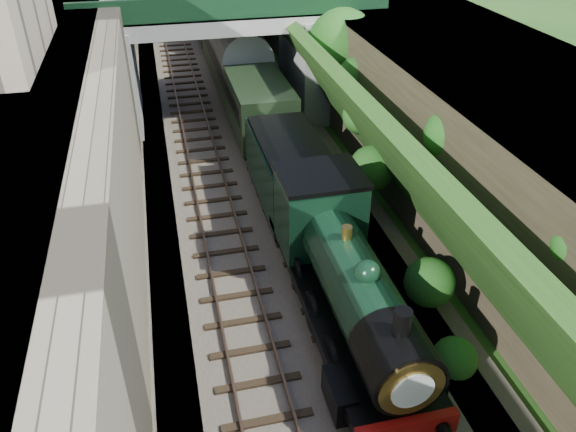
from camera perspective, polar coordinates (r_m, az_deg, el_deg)
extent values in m
cube|color=#473F38|center=(30.58, -5.28, 7.74)|extent=(10.00, 90.00, 0.20)
cube|color=#756B56|center=(29.14, -16.62, 12.47)|extent=(1.00, 90.00, 7.00)
cube|color=#262628|center=(29.56, -23.47, 11.41)|extent=(6.00, 90.00, 7.00)
cube|color=#262628|center=(32.06, 11.98, 14.19)|extent=(8.00, 90.00, 6.25)
cube|color=#1E4714|center=(30.62, 3.99, 13.09)|extent=(4.02, 90.00, 6.36)
sphere|color=#194C14|center=(18.85, 14.15, -6.56)|extent=(1.66, 1.66, 1.66)
sphere|color=#194C14|center=(20.79, 16.18, 8.01)|extent=(1.88, 1.88, 1.88)
sphere|color=#194C14|center=(23.58, 8.53, 4.82)|extent=(1.94, 1.94, 1.94)
sphere|color=#194C14|center=(26.08, 7.42, 10.07)|extent=(1.70, 1.70, 1.70)
sphere|color=#194C14|center=(28.23, 6.93, 14.04)|extent=(1.78, 1.78, 1.78)
sphere|color=#194C14|center=(30.11, 5.10, 14.54)|extent=(1.51, 1.51, 1.51)
sphere|color=#194C14|center=(32.23, 4.34, 16.73)|extent=(1.51, 1.51, 1.51)
sphere|color=#194C14|center=(35.93, 2.64, 18.91)|extent=(2.38, 2.38, 2.38)
sphere|color=#194C14|center=(39.22, 0.21, 18.51)|extent=(2.18, 2.18, 2.18)
sphere|color=#194C14|center=(41.85, -0.64, 19.60)|extent=(2.00, 2.00, 2.00)
sphere|color=#194C14|center=(45.09, -2.53, 19.04)|extent=(1.46, 1.46, 1.46)
sphere|color=#194C14|center=(46.92, -2.96, 19.67)|extent=(1.75, 1.75, 1.75)
sphere|color=#194C14|center=(50.12, -3.41, 21.06)|extent=(1.48, 1.48, 1.48)
cube|color=black|center=(30.35, -9.05, 7.54)|extent=(2.50, 90.00, 0.07)
cube|color=brown|center=(30.28, -10.42, 7.54)|extent=(0.08, 90.00, 0.14)
cube|color=brown|center=(30.36, -7.71, 7.86)|extent=(0.08, 90.00, 0.14)
cube|color=black|center=(30.70, -3.06, 8.21)|extent=(2.50, 90.00, 0.07)
cube|color=brown|center=(30.55, -4.40, 8.23)|extent=(0.08, 90.00, 0.14)
cube|color=brown|center=(30.78, -1.74, 8.51)|extent=(0.08, 90.00, 0.14)
cube|color=gray|center=(32.61, -6.04, 19.71)|extent=(16.00, 6.00, 0.90)
cube|color=#153C20|center=(29.64, -5.30, 20.33)|extent=(16.00, 0.30, 1.20)
cube|color=gray|center=(33.13, -16.36, 13.69)|extent=(1.40, 6.40, 5.70)
cube|color=gray|center=(34.27, 2.32, 15.55)|extent=(2.40, 6.40, 5.70)
cylinder|color=black|center=(31.15, 5.32, 12.40)|extent=(0.30, 0.30, 4.40)
sphere|color=#194C14|center=(30.36, 5.57, 17.01)|extent=(3.60, 3.60, 3.60)
sphere|color=#194C14|center=(31.41, 5.94, 16.38)|extent=(2.40, 2.40, 2.40)
cube|color=black|center=(17.97, 6.47, -11.34)|extent=(2.40, 8.40, 0.60)
cube|color=black|center=(18.29, 5.55, -8.00)|extent=(2.70, 10.00, 0.35)
cube|color=maroon|center=(15.17, 11.94, -20.48)|extent=(2.70, 0.25, 0.70)
cylinder|color=black|center=(16.89, 6.64, -6.37)|extent=(1.90, 5.60, 1.90)
cylinder|color=black|center=(14.68, 10.97, -14.22)|extent=(1.96, 1.80, 1.96)
cylinder|color=white|center=(14.10, 12.57, -16.98)|extent=(1.10, 0.05, 1.10)
cylinder|color=black|center=(13.84, 11.49, -10.81)|extent=(0.44, 0.44, 0.90)
sphere|color=black|center=(15.54, 8.07, -5.74)|extent=(0.76, 0.76, 0.76)
cylinder|color=#A57F33|center=(16.83, 5.98, -1.79)|extent=(0.32, 0.32, 0.50)
cube|color=black|center=(19.57, 3.23, 0.42)|extent=(2.75, 2.40, 2.80)
cube|color=black|center=(18.83, 3.36, 4.16)|extent=(2.85, 2.50, 0.15)
cube|color=black|center=(15.74, 5.26, -17.61)|extent=(0.60, 1.40, 0.90)
cube|color=black|center=(16.51, 13.86, -15.63)|extent=(0.60, 1.40, 0.90)
cube|color=black|center=(24.26, 0.18, 1.72)|extent=(2.30, 6.00, 0.50)
cube|color=black|center=(24.13, 0.19, 2.23)|extent=(2.60, 6.00, 0.50)
cube|color=black|center=(23.54, 0.19, 4.75)|extent=(2.70, 6.00, 2.40)
cube|color=black|center=(22.98, 0.20, 7.51)|extent=(2.50, 5.60, 0.20)
cube|color=black|center=(35.46, -4.72, 11.89)|extent=(2.30, 17.00, 0.40)
cube|color=black|center=(35.38, -4.73, 12.26)|extent=(2.50, 17.00, 0.50)
cube|color=black|center=(34.88, -4.85, 14.57)|extent=(2.80, 18.00, 2.70)
cube|color=slate|center=(34.45, -4.97, 16.94)|extent=(2.90, 18.00, 0.50)
cube|color=black|center=(53.34, -8.23, 18.79)|extent=(2.30, 17.00, 0.40)
cube|color=black|center=(53.28, -8.25, 19.05)|extent=(2.50, 17.00, 0.50)
cube|color=black|center=(52.95, -8.39, 20.62)|extent=(2.80, 18.00, 2.70)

